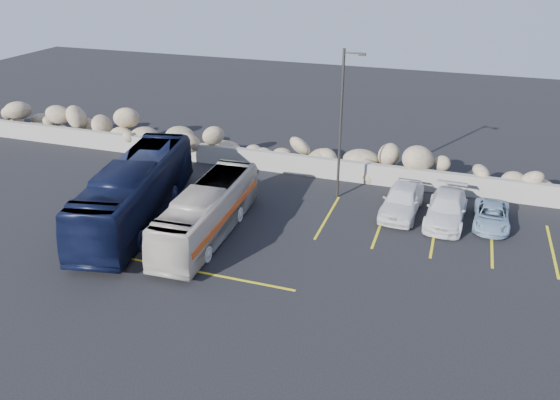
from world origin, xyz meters
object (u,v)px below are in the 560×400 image
(lamppost, at_px, (342,122))
(car_a, at_px, (402,200))
(vintage_bus, at_px, (208,212))
(car_c, at_px, (446,209))
(tour_coach, at_px, (136,191))
(car_d, at_px, (492,216))

(lamppost, xyz_separation_m, car_a, (3.52, -0.86, -3.54))
(lamppost, relative_size, vintage_bus, 0.91)
(car_c, bearing_deg, car_a, 178.76)
(car_a, relative_size, car_c, 0.98)
(car_c, bearing_deg, tour_coach, -158.93)
(car_d, bearing_deg, lamppost, 175.29)
(lamppost, distance_m, car_d, 8.79)
(tour_coach, relative_size, car_c, 2.44)
(car_c, height_order, car_d, car_c)
(vintage_bus, relative_size, car_a, 1.97)
(car_c, xyz_separation_m, car_d, (2.15, 0.22, -0.15))
(car_a, height_order, car_d, car_a)
(car_a, bearing_deg, lamppost, 169.89)
(tour_coach, relative_size, car_a, 2.49)
(lamppost, bearing_deg, vintage_bus, -128.45)
(tour_coach, bearing_deg, car_d, 5.23)
(lamppost, bearing_deg, car_a, -13.78)
(car_a, relative_size, car_d, 1.23)
(car_c, distance_m, car_d, 2.17)
(car_a, distance_m, car_c, 2.22)
(car_d, bearing_deg, tour_coach, -162.32)
(car_a, bearing_deg, car_d, 4.45)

